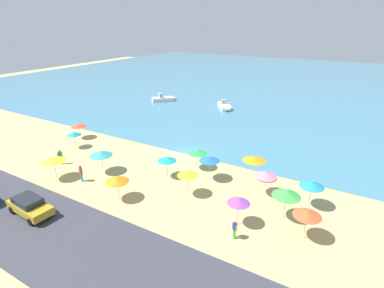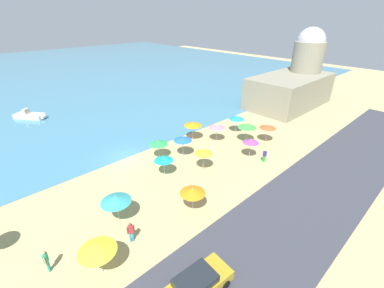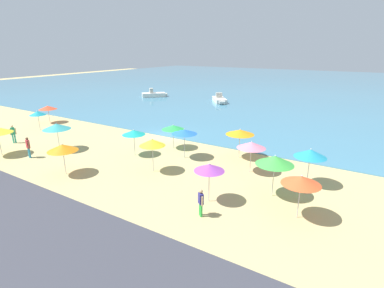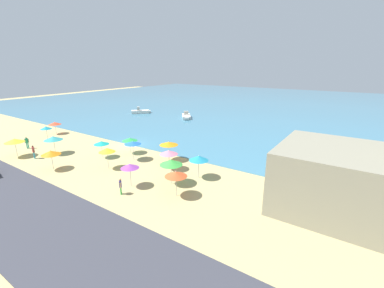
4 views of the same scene
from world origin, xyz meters
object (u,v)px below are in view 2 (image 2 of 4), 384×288
parked_car_1 (197,284)px  beach_umbrella_5 (193,191)px  bather_1 (131,231)px  beach_umbrella_7 (217,126)px  beach_umbrella_1 (183,139)px  beach_umbrella_14 (237,117)px  bather_2 (46,260)px  beach_umbrella_11 (268,126)px  beach_umbrella_6 (193,124)px  beach_umbrella_4 (251,141)px  bather_0 (265,155)px  beach_umbrella_12 (97,248)px  beach_umbrella_10 (203,151)px  beach_umbrella_8 (158,143)px  beach_umbrella_3 (164,159)px  skiff_nearshore (30,116)px  harbor_fortress (295,81)px  beach_umbrella_0 (247,125)px  beach_umbrella_9 (116,199)px

parked_car_1 → beach_umbrella_5: bearing=49.1°
bather_1 → beach_umbrella_7: bearing=22.5°
bather_1 → parked_car_1: bather_1 is taller
beach_umbrella_1 → beach_umbrella_14: beach_umbrella_14 is taller
beach_umbrella_14 → bather_2: bearing=-168.3°
beach_umbrella_14 → beach_umbrella_11: bearing=-84.2°
bather_2 → beach_umbrella_6: bearing=21.2°
beach_umbrella_4 → beach_umbrella_14: 7.16m
bather_0 → beach_umbrella_12: bearing=-178.2°
beach_umbrella_6 → beach_umbrella_10: size_ratio=0.97×
beach_umbrella_8 → beach_umbrella_4: bearing=-42.9°
beach_umbrella_3 → beach_umbrella_12: 11.57m
bather_0 → beach_umbrella_5: bearing=-178.4°
beach_umbrella_3 → beach_umbrella_14: 14.06m
bather_1 → skiff_nearshore: (1.16, 32.75, -0.56)m
parked_car_1 → beach_umbrella_1: bearing=51.8°
harbor_fortress → skiff_nearshore: bearing=146.9°
beach_umbrella_0 → beach_umbrella_5: (-13.89, -4.74, -0.32)m
beach_umbrella_3 → skiff_nearshore: 28.14m
beach_umbrella_5 → beach_umbrella_14: (15.39, 7.57, 0.20)m
beach_umbrella_14 → skiff_nearshore: bearing=127.6°
beach_umbrella_3 → beach_umbrella_11: beach_umbrella_11 is taller
beach_umbrella_1 → beach_umbrella_9: size_ratio=1.00×
bather_1 → beach_umbrella_8: bearing=44.2°
beach_umbrella_0 → beach_umbrella_1: size_ratio=1.08×
beach_umbrella_4 → skiff_nearshore: beach_umbrella_4 is taller
beach_umbrella_9 → harbor_fortress: harbor_fortress is taller
beach_umbrella_4 → beach_umbrella_12: (-19.23, -2.31, 0.02)m
beach_umbrella_6 → beach_umbrella_9: size_ratio=0.99×
beach_umbrella_11 → bather_1: beach_umbrella_11 is taller
parked_car_1 → beach_umbrella_0: bearing=28.8°
beach_umbrella_4 → bather_0: beach_umbrella_4 is taller
beach_umbrella_11 → beach_umbrella_12: (-24.21, -3.28, -0.00)m
beach_umbrella_6 → beach_umbrella_8: 6.22m
beach_umbrella_7 → bather_1: size_ratio=1.35×
beach_umbrella_8 → beach_umbrella_3: bearing=-118.3°
beach_umbrella_4 → parked_car_1: beach_umbrella_4 is taller
beach_umbrella_10 → beach_umbrella_14: bearing=20.0°
beach_umbrella_10 → beach_umbrella_14: beach_umbrella_10 is taller
beach_umbrella_6 → beach_umbrella_12: (-17.72, -10.28, -0.03)m
beach_umbrella_6 → beach_umbrella_14: 6.48m
beach_umbrella_5 → beach_umbrella_11: beach_umbrella_11 is taller
beach_umbrella_6 → beach_umbrella_14: beach_umbrella_14 is taller
beach_umbrella_11 → parked_car_1: bearing=-157.6°
beach_umbrella_11 → beach_umbrella_14: size_ratio=0.97×
beach_umbrella_7 → parked_car_1: size_ratio=0.55×
beach_umbrella_5 → bather_1: beach_umbrella_5 is taller
beach_umbrella_1 → beach_umbrella_5: (-5.48, -7.52, -0.22)m
beach_umbrella_0 → beach_umbrella_12: size_ratio=1.07×
beach_umbrella_3 → beach_umbrella_7: 10.01m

